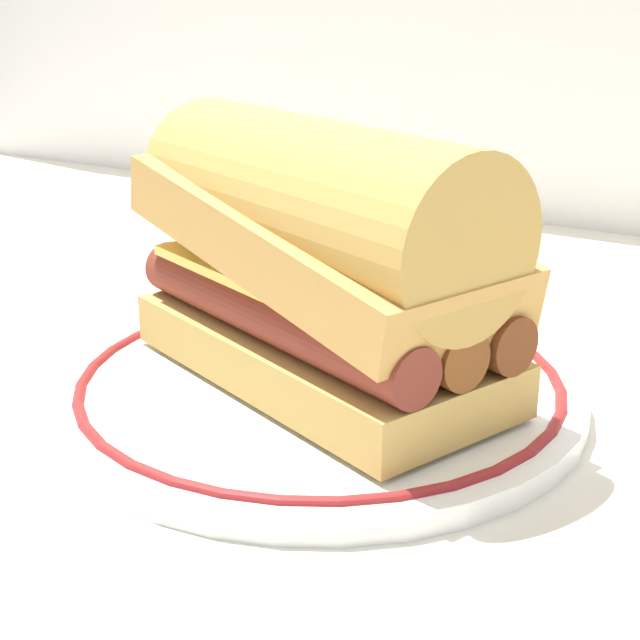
{
  "coord_description": "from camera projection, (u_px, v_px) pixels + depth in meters",
  "views": [
    {
      "loc": [
        0.22,
        -0.4,
        0.21
      ],
      "look_at": [
        -0.01,
        -0.01,
        0.04
      ],
      "focal_mm": 54.14,
      "sensor_mm": 36.0,
      "label": 1
    }
  ],
  "objects": [
    {
      "name": "ground_plane",
      "position": [
        347.0,
        401.0,
        0.5
      ],
      "size": [
        1.5,
        1.5,
        0.0
      ],
      "primitive_type": "plane",
      "color": "beige"
    },
    {
      "name": "sausage_sandwich",
      "position": [
        320.0,
        254.0,
        0.48
      ],
      "size": [
        0.23,
        0.17,
        0.13
      ],
      "rotation": [
        0.0,
        0.0,
        -0.38
      ],
      "color": "tan",
      "rests_on": "plate"
    },
    {
      "name": "plate",
      "position": [
        320.0,
        387.0,
        0.5
      ],
      "size": [
        0.27,
        0.27,
        0.01
      ],
      "color": "white",
      "rests_on": "ground_plane"
    }
  ]
}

